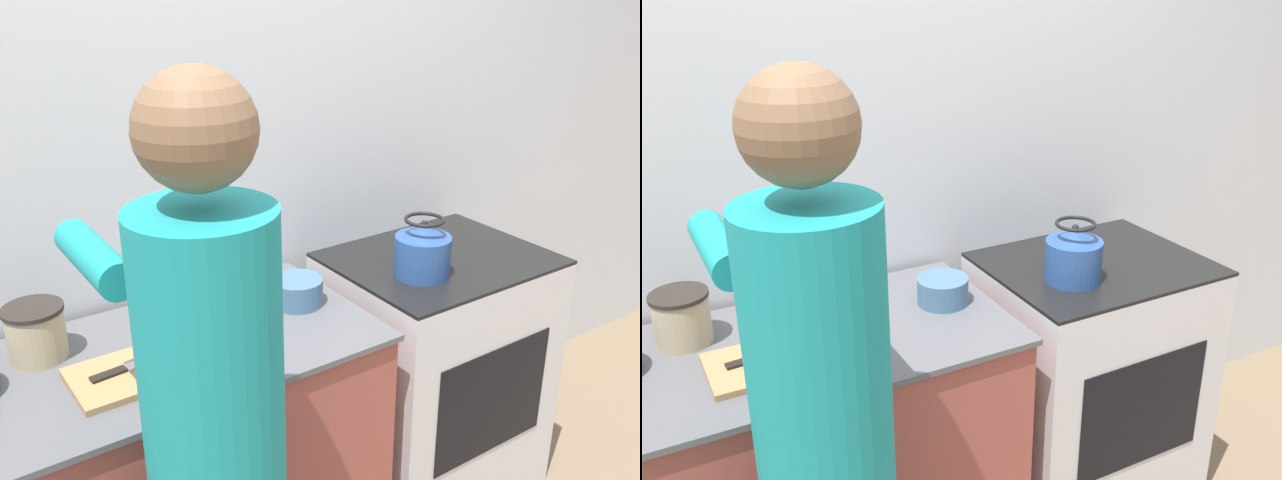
# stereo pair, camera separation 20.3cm
# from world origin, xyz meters

# --- Properties ---
(wall_back) EXTENTS (8.00, 0.05, 2.60)m
(wall_back) POSITION_xyz_m (0.00, 0.67, 1.30)
(wall_back) COLOR silver
(wall_back) RESTS_ON ground_plane
(counter) EXTENTS (1.33, 0.62, 0.90)m
(counter) POSITION_xyz_m (-0.40, 0.30, 0.45)
(counter) COLOR #9E4C42
(counter) RESTS_ON ground_plane
(oven) EXTENTS (0.73, 0.58, 0.93)m
(oven) POSITION_xyz_m (0.69, 0.29, 0.47)
(oven) COLOR silver
(oven) RESTS_ON ground_plane
(person) EXTENTS (0.32, 0.57, 1.74)m
(person) POSITION_xyz_m (-0.44, -0.22, 0.97)
(person) COLOR #1E2036
(person) RESTS_ON ground_plane
(cutting_board) EXTENTS (0.29, 0.22, 0.02)m
(cutting_board) POSITION_xyz_m (-0.46, 0.22, 0.91)
(cutting_board) COLOR #A87A4C
(cutting_board) RESTS_ON counter
(knife) EXTENTS (0.25, 0.05, 0.01)m
(knife) POSITION_xyz_m (-0.44, 0.24, 0.92)
(knife) COLOR silver
(knife) RESTS_ON cutting_board
(kettle) EXTENTS (0.18, 0.18, 0.20)m
(kettle) POSITION_xyz_m (0.53, 0.22, 1.02)
(kettle) COLOR #284C8C
(kettle) RESTS_ON oven
(bowl_mixing) EXTENTS (0.16, 0.16, 0.08)m
(bowl_mixing) POSITION_xyz_m (0.12, 0.33, 0.94)
(bowl_mixing) COLOR #426684
(bowl_mixing) RESTS_ON counter
(canister_jar) EXTENTS (0.16, 0.16, 0.15)m
(canister_jar) POSITION_xyz_m (-0.62, 0.45, 0.98)
(canister_jar) COLOR tan
(canister_jar) RESTS_ON counter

